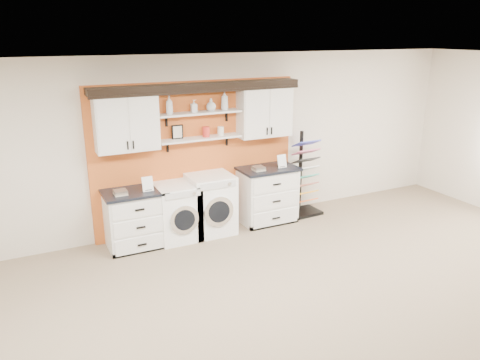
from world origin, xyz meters
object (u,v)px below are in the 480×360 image
base_cabinet_right (267,195)px  dryer (211,204)px  sample_rack (304,187)px  washer (177,212)px  base_cabinet_left (135,219)px

base_cabinet_right → dryer: dryer is taller
dryer → sample_rack: bearing=1.1°
washer → base_cabinet_left: bearing=179.7°
base_cabinet_left → dryer: dryer is taller
base_cabinet_left → washer: bearing=-0.3°
base_cabinet_left → washer: washer is taller
sample_rack → base_cabinet_left: bearing=177.6°
base_cabinet_right → dryer: (-1.04, -0.00, 0.00)m
base_cabinet_left → base_cabinet_right: size_ratio=0.93×
base_cabinet_right → sample_rack: bearing=2.4°
base_cabinet_left → washer: 0.65m
dryer → sample_rack: 1.81m
dryer → sample_rack: size_ratio=0.65×
sample_rack → washer: bearing=177.9°
dryer → base_cabinet_left: bearing=179.8°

